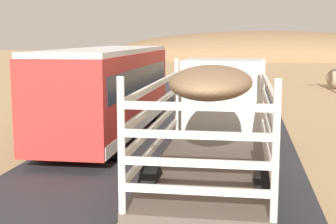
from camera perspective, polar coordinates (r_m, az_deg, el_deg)
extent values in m
cube|color=silver|center=(16.02, 6.32, 2.14)|extent=(2.50, 2.20, 2.20)
cube|color=#192333|center=(15.98, 6.35, 3.74)|extent=(2.53, 1.54, 0.70)
cube|color=brown|center=(10.93, 4.90, -6.83)|extent=(2.50, 6.40, 0.24)
cylinder|color=silver|center=(13.88, 0.98, 1.67)|extent=(0.12, 0.12, 2.20)
cylinder|color=silver|center=(13.76, 10.85, 1.46)|extent=(0.12, 0.12, 2.20)
cylinder|color=silver|center=(7.79, -5.42, -3.96)|extent=(0.12, 0.12, 2.20)
cylinder|color=silver|center=(7.58, 12.36, -4.50)|extent=(0.12, 0.12, 2.20)
cube|color=silver|center=(10.94, -1.41, -3.76)|extent=(0.08, 6.30, 0.12)
cube|color=silver|center=(10.78, 11.39, -4.12)|extent=(0.08, 6.30, 0.12)
cube|color=silver|center=(7.75, 3.28, -9.07)|extent=(2.40, 0.08, 0.12)
cube|color=silver|center=(10.85, -1.42, -1.50)|extent=(0.08, 6.30, 0.12)
cube|color=silver|center=(10.69, 11.46, -1.82)|extent=(0.08, 6.30, 0.12)
cube|color=silver|center=(7.63, 3.31, -5.92)|extent=(2.40, 0.08, 0.12)
cube|color=silver|center=(10.78, -1.43, 0.81)|extent=(0.08, 6.30, 0.12)
cube|color=silver|center=(10.62, 11.53, 0.51)|extent=(0.08, 6.30, 0.12)
cube|color=silver|center=(7.53, 3.34, -2.68)|extent=(2.40, 0.08, 0.12)
cube|color=silver|center=(10.73, -1.43, 3.13)|extent=(0.08, 6.30, 0.12)
cube|color=silver|center=(10.57, 11.60, 2.87)|extent=(0.08, 6.30, 0.12)
cube|color=silver|center=(7.45, 3.37, 0.64)|extent=(2.40, 0.08, 0.12)
ellipsoid|color=#8C6B4C|center=(10.57, 5.04, 3.51)|extent=(1.75, 3.84, 0.70)
cylinder|color=black|center=(16.30, 2.42, -2.15)|extent=(0.32, 1.10, 1.10)
cylinder|color=black|center=(16.20, 10.10, -2.34)|extent=(0.32, 1.10, 1.10)
cylinder|color=black|center=(9.89, -2.04, -9.40)|extent=(0.32, 1.10, 1.10)
cylinder|color=black|center=(9.73, 10.86, -9.86)|extent=(0.32, 1.10, 1.10)
cube|color=red|center=(17.88, -6.85, 2.49)|extent=(2.50, 10.00, 2.70)
cube|color=white|center=(17.78, -6.94, 7.08)|extent=(2.45, 9.80, 0.16)
cube|color=#192333|center=(17.83, -6.88, 4.00)|extent=(2.54, 9.20, 0.80)
cube|color=silver|center=(18.04, -6.79, -1.14)|extent=(2.53, 9.80, 0.36)
cylinder|color=black|center=(21.43, -7.28, 0.28)|extent=(0.30, 1.00, 1.00)
cylinder|color=black|center=(20.93, -1.48, 0.15)|extent=(0.30, 1.00, 1.00)
cylinder|color=black|center=(15.39, -14.01, -3.25)|extent=(0.30, 1.00, 1.00)
cylinder|color=black|center=(14.68, -6.06, -3.61)|extent=(0.30, 1.00, 1.00)
ellipsoid|color=olive|center=(80.93, 11.27, 6.00)|extent=(53.99, 19.75, 9.04)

